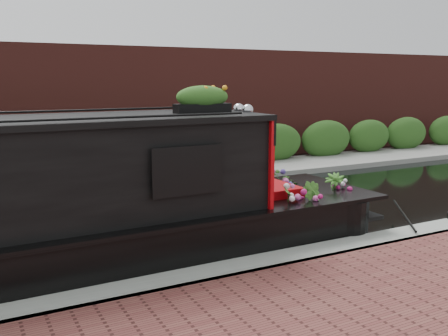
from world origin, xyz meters
name	(u,v)px	position (x,y,z in m)	size (l,w,h in m)	color
ground	(135,228)	(0.00, 0.00, 0.00)	(80.00, 80.00, 0.00)	black
near_bank_coping	(208,289)	(0.00, -3.30, 0.00)	(40.00, 0.60, 0.50)	gray
far_bank_path	(88,188)	(0.00, 4.20, 0.00)	(40.00, 2.40, 0.34)	gray
far_hedge	(80,182)	(0.00, 5.10, 0.00)	(40.00, 1.10, 2.80)	#27501A
far_brick_wall	(67,170)	(0.00, 7.20, 0.00)	(40.00, 1.00, 8.00)	#56221D
rope_fender	(353,217)	(3.94, -1.90, 0.19)	(0.38, 0.38, 0.45)	brown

